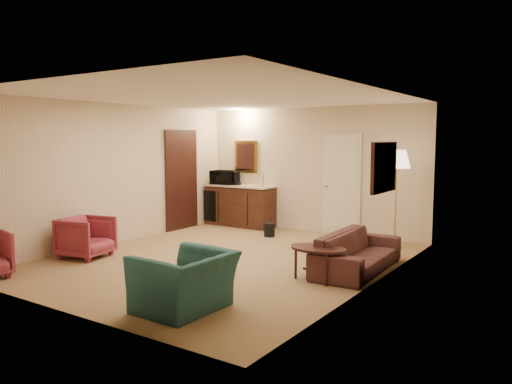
% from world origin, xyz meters
% --- Properties ---
extents(ground, '(6.00, 6.00, 0.00)m').
position_xyz_m(ground, '(0.00, 0.00, 0.00)').
color(ground, olive).
rests_on(ground, ground).
extents(room_walls, '(5.02, 6.01, 2.61)m').
position_xyz_m(room_walls, '(-0.10, 0.77, 1.72)').
color(room_walls, beige).
rests_on(room_walls, ground).
extents(wetbar_cabinet, '(1.64, 0.58, 0.92)m').
position_xyz_m(wetbar_cabinet, '(-1.65, 2.72, 0.46)').
color(wetbar_cabinet, '#3C2213').
rests_on(wetbar_cabinet, ground).
extents(sofa, '(0.64, 1.96, 0.76)m').
position_xyz_m(sofa, '(2.06, 0.53, 0.38)').
color(sofa, black).
rests_on(sofa, ground).
extents(teal_armchair, '(0.68, 1.03, 0.89)m').
position_xyz_m(teal_armchair, '(1.10, -2.20, 0.44)').
color(teal_armchair, '#1B4345').
rests_on(teal_armchair, ground).
extents(rose_chair_near, '(0.81, 0.84, 0.74)m').
position_xyz_m(rose_chair_near, '(-1.98, -1.17, 0.37)').
color(rose_chair_near, '#99323B').
rests_on(rose_chair_near, ground).
extents(coffee_table, '(0.89, 0.68, 0.46)m').
position_xyz_m(coffee_table, '(1.80, -0.26, 0.23)').
color(coffee_table, black).
rests_on(coffee_table, ground).
extents(floor_lamp, '(0.59, 0.59, 1.76)m').
position_xyz_m(floor_lamp, '(2.02, 2.35, 0.88)').
color(floor_lamp, gold).
rests_on(floor_lamp, ground).
extents(waste_bin, '(0.28, 0.28, 0.27)m').
position_xyz_m(waste_bin, '(-0.41, 2.00, 0.14)').
color(waste_bin, black).
rests_on(waste_bin, ground).
extents(microwave, '(0.61, 0.41, 0.38)m').
position_xyz_m(microwave, '(-2.05, 2.66, 1.11)').
color(microwave, black).
rests_on(microwave, wetbar_cabinet).
extents(coffee_maker, '(0.20, 0.20, 0.31)m').
position_xyz_m(coffee_maker, '(-1.68, 2.64, 1.08)').
color(coffee_maker, black).
rests_on(coffee_maker, wetbar_cabinet).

